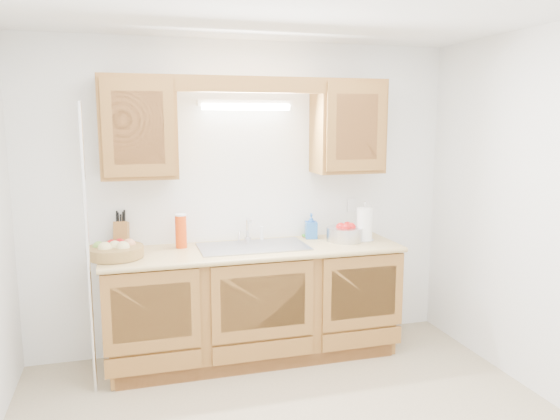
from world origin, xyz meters
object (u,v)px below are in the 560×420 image
object	(u,v)px
fruit_basket	(115,250)
apple_bowl	(345,233)
paper_towel	(365,225)
knife_block	(121,235)

from	to	relation	value
fruit_basket	apple_bowl	xyz separation A→B (m)	(1.80, 0.06, 0.01)
fruit_basket	apple_bowl	size ratio (longest dim) A/B	1.16
paper_towel	apple_bowl	distance (m)	0.17
fruit_basket	paper_towel	size ratio (longest dim) A/B	1.41
fruit_basket	knife_block	distance (m)	0.28
knife_block	apple_bowl	world-z (taller)	knife_block
fruit_basket	apple_bowl	bearing A→B (deg)	1.84
paper_towel	apple_bowl	world-z (taller)	paper_towel
knife_block	apple_bowl	xyz separation A→B (m)	(1.76, -0.21, -0.04)
knife_block	paper_towel	world-z (taller)	paper_towel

